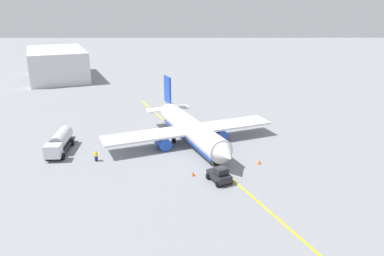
% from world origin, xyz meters
% --- Properties ---
extents(ground_plane, '(400.00, 400.00, 0.00)m').
position_xyz_m(ground_plane, '(0.00, 0.00, 0.00)').
color(ground_plane, gray).
extents(airplane, '(27.81, 29.55, 9.62)m').
position_xyz_m(airplane, '(-0.45, -0.19, 2.63)').
color(airplane, white).
rests_on(airplane, ground).
extents(fuel_tanker, '(9.79, 3.25, 3.15)m').
position_xyz_m(fuel_tanker, '(3.04, -21.44, 1.72)').
color(fuel_tanker, '#2D2D33').
rests_on(fuel_tanker, ground).
extents(pushback_tug, '(4.11, 3.58, 2.20)m').
position_xyz_m(pushback_tug, '(13.90, 3.64, 1.01)').
color(pushback_tug, '#232328').
rests_on(pushback_tug, ground).
extents(refueling_worker, '(0.62, 0.62, 1.71)m').
position_xyz_m(refueling_worker, '(6.83, -14.76, 0.82)').
color(refueling_worker, navy).
rests_on(refueling_worker, ground).
extents(safety_cone_nose, '(0.58, 0.58, 0.64)m').
position_xyz_m(safety_cone_nose, '(8.13, 10.09, 0.32)').
color(safety_cone_nose, '#F2590F').
rests_on(safety_cone_nose, ground).
extents(safety_cone_wingtip, '(0.55, 0.55, 0.61)m').
position_xyz_m(safety_cone_wingtip, '(12.03, 0.07, 0.31)').
color(safety_cone_wingtip, '#F2590F').
rests_on(safety_cone_wingtip, ground).
extents(distant_hangar, '(32.74, 26.08, 9.21)m').
position_xyz_m(distant_hangar, '(-58.75, -42.43, 4.60)').
color(distant_hangar, silver).
rests_on(distant_hangar, ground).
extents(taxi_line_marking, '(60.57, 25.31, 0.01)m').
position_xyz_m(taxi_line_marking, '(0.00, 0.00, 0.01)').
color(taxi_line_marking, yellow).
rests_on(taxi_line_marking, ground).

